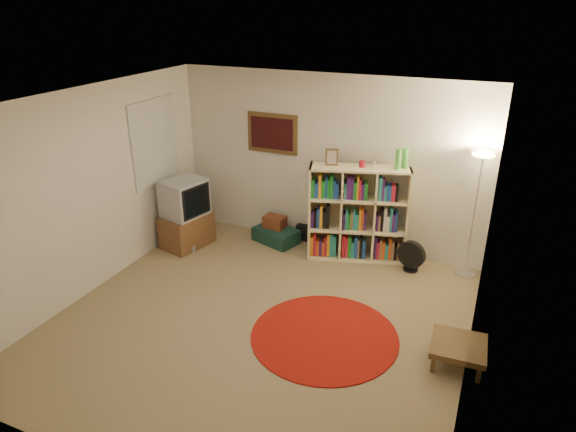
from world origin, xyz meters
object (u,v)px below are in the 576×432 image
floor_fan (411,256)px  suitcase (276,235)px  bookshelf (356,215)px  floor_lamp (481,173)px  side_table (459,347)px  tv_stand (186,214)px

floor_fan → suitcase: 2.04m
bookshelf → floor_fan: bookshelf is taller
floor_lamp → side_table: 2.28m
bookshelf → suitcase: (-1.22, -0.00, -0.55)m
floor_lamp → floor_fan: 1.41m
floor_fan → tv_stand: (-3.20, -0.53, 0.28)m
floor_lamp → side_table: (0.11, -1.92, -1.23)m
floor_fan → tv_stand: size_ratio=0.42×
floor_lamp → bookshelf: bearing=-176.4°
bookshelf → tv_stand: 2.47m
suitcase → tv_stand: bearing=-133.3°
side_table → tv_stand: bearing=163.3°
floor_fan → tv_stand: tv_stand is taller
floor_fan → suitcase: size_ratio=0.58×
bookshelf → side_table: bearing=-64.8°
tv_stand → floor_fan: bearing=22.7°
bookshelf → floor_fan: 0.93m
suitcase → floor_fan: bearing=16.0°
bookshelf → suitcase: bearing=163.6°
floor_lamp → floor_fan: floor_lamp is taller
bookshelf → floor_fan: size_ratio=3.71×
floor_lamp → side_table: floor_lamp is taller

